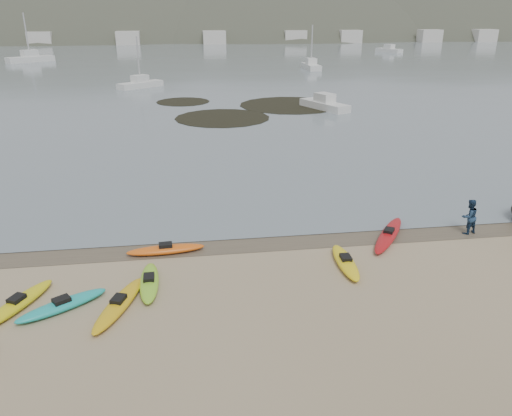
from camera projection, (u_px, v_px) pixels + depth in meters
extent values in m
plane|color=tan|center=(256.00, 239.00, 22.68)|extent=(600.00, 600.00, 0.00)
plane|color=brown|center=(257.00, 241.00, 22.40)|extent=(60.00, 60.00, 0.00)
plane|color=slate|center=(185.00, 29.00, 298.88)|extent=(1200.00, 1200.00, 0.00)
ellipsoid|color=yellow|center=(18.00, 304.00, 17.32)|extent=(2.15, 3.43, 0.34)
ellipsoid|color=yellow|center=(345.00, 262.00, 20.19)|extent=(0.80, 3.18, 0.34)
ellipsoid|color=#1AA6A3|center=(62.00, 305.00, 17.23)|extent=(3.07, 2.36, 0.34)
ellipsoid|color=#B01215|center=(389.00, 235.00, 22.67)|extent=(3.06, 4.00, 0.34)
ellipsoid|color=orange|center=(166.00, 250.00, 21.26)|extent=(3.35, 0.95, 0.34)
ellipsoid|color=#8CD42A|center=(149.00, 282.00, 18.69)|extent=(0.76, 3.06, 0.34)
ellipsoid|color=gold|center=(119.00, 304.00, 17.29)|extent=(1.88, 3.69, 0.34)
imported|color=navy|center=(469.00, 217.00, 22.93)|extent=(0.93, 0.79, 1.67)
cylinder|color=black|center=(222.00, 118.00, 48.18)|extent=(9.17, 9.17, 0.04)
cylinder|color=black|center=(290.00, 105.00, 54.79)|extent=(11.04, 11.04, 0.04)
cylinder|color=black|center=(183.00, 102.00, 56.75)|extent=(6.01, 6.01, 0.04)
cube|color=silver|center=(140.00, 85.00, 67.02)|extent=(6.05, 5.59, 0.90)
cube|color=silver|center=(324.00, 105.00, 52.37)|extent=(4.20, 6.51, 0.89)
cube|color=silver|center=(311.00, 66.00, 88.77)|extent=(2.09, 7.27, 1.02)
cube|color=silver|center=(30.00, 59.00, 100.92)|extent=(8.78, 7.77, 1.29)
cube|color=silver|center=(389.00, 50.00, 125.40)|extent=(5.03, 7.60, 1.04)
ellipsoid|color=#384235|center=(79.00, 84.00, 202.89)|extent=(220.00, 120.00, 80.00)
ellipsoid|color=#384235|center=(274.00, 76.00, 207.84)|extent=(200.00, 110.00, 68.00)
ellipsoid|color=#384235|center=(453.00, 74.00, 228.92)|extent=(230.00, 130.00, 76.00)
cube|color=beige|center=(50.00, 39.00, 149.91)|extent=(7.00, 5.00, 4.00)
cube|color=beige|center=(131.00, 38.00, 153.07)|extent=(7.00, 5.00, 4.00)
cube|color=beige|center=(209.00, 37.00, 156.23)|extent=(7.00, 5.00, 4.00)
cube|color=beige|center=(285.00, 37.00, 159.40)|extent=(7.00, 5.00, 4.00)
cube|color=beige|center=(357.00, 36.00, 162.56)|extent=(7.00, 5.00, 4.00)
cube|color=beige|center=(426.00, 36.00, 165.73)|extent=(7.00, 5.00, 4.00)
cube|color=beige|center=(493.00, 36.00, 168.89)|extent=(7.00, 5.00, 4.00)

